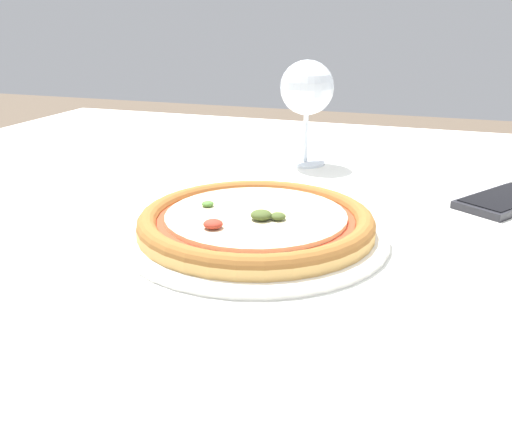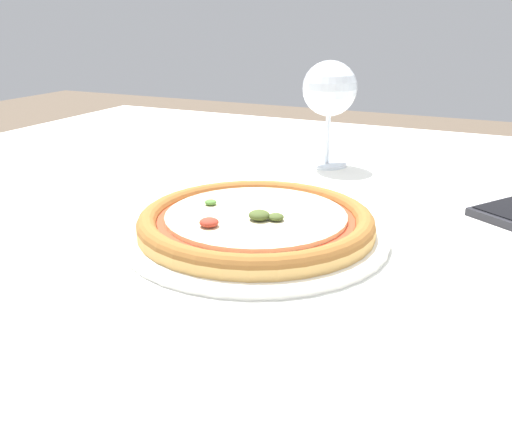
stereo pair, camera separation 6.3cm
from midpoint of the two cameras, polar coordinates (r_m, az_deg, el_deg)
The scene contains 3 objects.
dining_table at distance 0.85m, azimuth -2.14°, elevation -2.42°, with size 1.20×1.15×0.71m.
pizza_plate at distance 0.63m, azimuth 2.84°, elevation -1.17°, with size 0.29×0.29×0.04m.
wine_glass_far_left at distance 0.94m, azimuth 9.33°, elevation 12.00°, with size 0.09×0.09×0.17m.
Camera 2 is at (0.39, -0.69, 0.95)m, focal length 40.00 mm.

